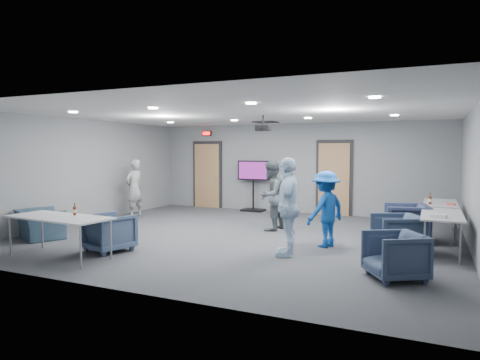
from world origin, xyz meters
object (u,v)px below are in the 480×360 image
at_px(chair_right_a, 406,222).
at_px(chair_front_a, 109,232).
at_px(chair_right_c, 395,256).
at_px(projector, 263,128).
at_px(person_c, 288,207).
at_px(person_b, 271,196).
at_px(chair_front_b, 40,224).
at_px(bottle_right, 430,200).
at_px(tv_stand, 253,183).
at_px(person_d, 326,209).
at_px(table_front_left, 59,219).
at_px(person_a, 134,188).
at_px(table_right_b, 442,216).
at_px(table_right_a, 440,205).
at_px(bottle_front, 75,211).
at_px(chair_right_b, 397,234).

xyz_separation_m(chair_right_a, chair_front_a, (-5.04, -3.26, -0.04)).
distance_m(chair_right_c, projector, 4.52).
bearing_deg(projector, person_c, -63.69).
height_order(person_b, chair_front_b, person_b).
height_order(bottle_right, tv_stand, tv_stand).
height_order(person_d, table_front_left, person_d).
relative_size(person_b, tv_stand, 1.05).
distance_m(person_c, bottle_right, 3.61).
relative_size(person_a, table_right_b, 0.97).
height_order(person_d, chair_front_a, person_d).
height_order(chair_front_b, table_right_b, table_right_b).
bearing_deg(table_front_left, tv_stand, 86.09).
xyz_separation_m(person_c, table_right_b, (2.53, 1.34, -0.20)).
bearing_deg(chair_right_c, person_c, -142.68).
bearing_deg(chair_right_c, chair_right_a, 148.25).
bearing_deg(person_b, projector, -7.57).
height_order(chair_front_a, projector, projector).
bearing_deg(chair_front_b, chair_front_a, -161.19).
xyz_separation_m(chair_right_a, projector, (-3.09, -0.34, 2.01)).
relative_size(person_a, bottle_right, 6.62).
bearing_deg(table_right_b, table_right_a, 0.00).
distance_m(chair_front_b, tv_stand, 6.32).
height_order(chair_front_a, bottle_front, bottle_front).
bearing_deg(person_d, chair_right_c, 66.63).
bearing_deg(table_right_b, chair_right_c, 162.45).
distance_m(chair_front_a, bottle_right, 6.70).
bearing_deg(person_d, person_c, 1.92).
relative_size(table_front_left, bottle_right, 8.08).
bearing_deg(chair_right_a, chair_front_b, -77.22).
bearing_deg(chair_right_a, table_right_a, 138.23).
distance_m(person_d, chair_right_b, 1.38).
bearing_deg(chair_right_a, person_d, -59.32).
distance_m(person_b, chair_front_b, 5.14).
bearing_deg(person_b, person_a, -85.45).
xyz_separation_m(person_a, chair_front_b, (0.07, -3.28, -0.51)).
distance_m(person_a, chair_right_b, 7.33).
height_order(bottle_front, bottle_right, bottle_right).
distance_m(person_c, chair_right_a, 2.93).
bearing_deg(table_front_left, person_a, 115.75).
bearing_deg(tv_stand, person_a, -136.90).
distance_m(table_front_left, bottle_front, 0.29).
xyz_separation_m(person_d, projector, (-1.67, 0.88, 1.66)).
xyz_separation_m(table_right_b, bottle_front, (-6.03, -2.91, 0.13)).
relative_size(person_c, chair_right_b, 2.21).
relative_size(chair_right_b, bottle_front, 3.59).
height_order(person_a, person_c, person_c).
distance_m(person_c, table_right_a, 4.11).
xyz_separation_m(person_b, bottle_front, (-2.38, -3.73, -0.01)).
xyz_separation_m(chair_right_a, table_right_b, (0.65, -0.86, 0.29)).
distance_m(table_front_left, projector, 4.71).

